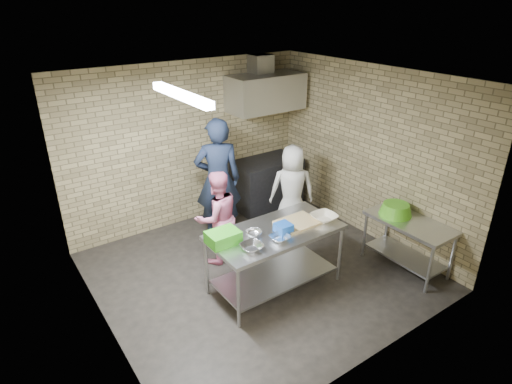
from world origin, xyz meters
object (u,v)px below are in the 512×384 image
Objects in this scene: green_basin at (396,209)px; woman_pink at (217,218)px; blue_tub at (283,228)px; side_counter at (406,244)px; prep_table at (275,259)px; woman_white at (292,189)px; green_crate at (223,237)px; stove at (267,183)px; man_navy at (218,180)px; bottle_green at (280,92)px.

woman_pink is (-2.08, 1.44, -0.13)m from green_basin.
woman_pink is (-0.34, 1.09, -0.22)m from blue_tub.
woman_pink is at bearing 141.07° from side_counter.
woman_white is at bearing 42.84° from prep_table.
woman_white reaches higher than green_crate.
green_basin is (2.49, -0.58, -0.11)m from green_crate.
stove is at bearing -145.68° from woman_pink.
green_crate is 0.19× the size of man_navy.
stove is 2.56m from blue_tub.
stove reaches higher than prep_table.
green_crate is 1.67m from man_navy.
woman_white is at bearing -174.65° from woman_pink.
bottle_green is at bearing -134.61° from man_navy.
woman_white is (-0.65, 1.79, 0.36)m from side_counter.
green_crate is 0.83× the size of green_basin.
side_counter is at bearing -21.37° from prep_table.
stove is (1.36, 2.04, 0.02)m from prep_table.
woman_pink is at bearing -147.37° from stove.
green_basin is at bearing 146.89° from woman_pink.
woman_white is (1.16, 1.08, 0.31)m from prep_table.
blue_tub is (-1.31, -2.14, 0.48)m from stove.
man_navy reaches higher than stove.
bottle_green reaches higher than green_basin.
woman_white is (1.45, 0.09, 0.03)m from woman_pink.
green_basin is at bearing 94.57° from side_counter.
blue_tub is (-1.76, 0.61, 0.55)m from side_counter.
woman_white is (1.08, -0.51, -0.25)m from man_navy.
side_counter is 1.00× the size of stove.
blue_tub is (0.05, -0.10, 0.49)m from prep_table.
blue_tub is 1.16m from woman_pink.
side_counter is 8.00× the size of bottle_green.
prep_table is 3.32m from bottle_green.
stove is at bearing 58.52° from blue_tub.
man_navy is 1.40× the size of woman_pink.
green_crate is at bearing 85.29° from man_navy.
bottle_green is at bearing 89.58° from green_basin.
blue_tub is at bearing -16.35° from green_crate.
bottle_green reaches higher than stove.
woman_white is (-0.65, -1.20, -1.28)m from bottle_green.
blue_tub is at bearing 108.93° from woman_pink.
green_crate is 0.26× the size of woman_white.
side_counter is at bearing -19.06° from blue_tub.
woman_pink is 0.95× the size of woman_white.
woman_white is (-0.20, -0.96, 0.29)m from stove.
bottle_green is at bearing 40.72° from green_crate.
prep_table is 0.51m from blue_tub.
green_basin is 2.53m from woman_pink.
bottle_green is at bearing 28.07° from stove.
prep_table is 0.88× the size of man_navy.
green_basin reaches higher than side_counter.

